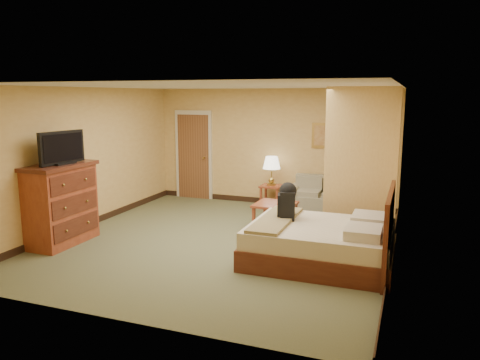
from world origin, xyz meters
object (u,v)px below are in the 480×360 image
at_px(loveseat, 322,201).
at_px(coffee_table, 275,210).
at_px(bed, 325,242).
at_px(dresser, 61,204).

relative_size(loveseat, coffee_table, 2.02).
distance_m(loveseat, coffee_table, 1.56).
bearing_deg(bed, loveseat, 101.06).
bearing_deg(coffee_table, bed, -52.12).
bearing_deg(coffee_table, loveseat, 66.39).
distance_m(dresser, bed, 4.35).
bearing_deg(bed, coffee_table, 127.88).
xyz_separation_m(loveseat, coffee_table, (-0.62, -1.43, 0.08)).
height_order(loveseat, coffee_table, loveseat).
relative_size(coffee_table, dresser, 0.56).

